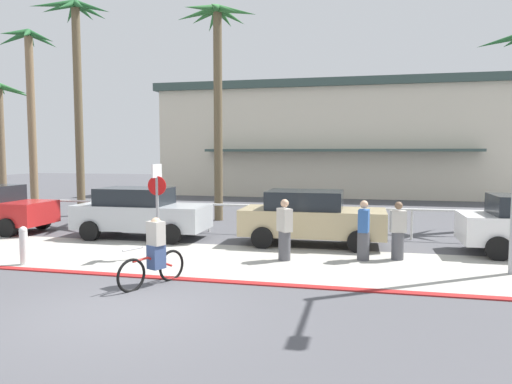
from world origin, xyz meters
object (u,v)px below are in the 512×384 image
at_px(bollard_1, 24,245).
at_px(pedestrian_0, 398,234).
at_px(palm_tree_0, 1,116).
at_px(palm_tree_1, 30,84).
at_px(palm_tree_2, 76,58).
at_px(pedestrian_1, 285,233).
at_px(palm_tree_3, 217,58).
at_px(car_tan_2, 311,217).
at_px(pedestrian_2, 364,233).
at_px(stop_sign_bike_lane, 157,197).
at_px(car_silver_1, 141,212).
at_px(cyclist_red_0, 155,253).

relative_size(bollard_1, pedestrian_0, 0.64).
xyz_separation_m(palm_tree_0, palm_tree_1, (2.93, -1.45, 1.31)).
height_order(palm_tree_2, pedestrian_1, palm_tree_2).
bearing_deg(pedestrian_0, pedestrian_1, -165.89).
relative_size(palm_tree_1, palm_tree_3, 0.96).
bearing_deg(car_tan_2, pedestrian_2, -49.30).
distance_m(stop_sign_bike_lane, car_silver_1, 3.43).
bearing_deg(car_silver_1, stop_sign_bike_lane, -55.92).
distance_m(car_silver_1, pedestrian_1, 5.75).
bearing_deg(pedestrian_2, palm_tree_1, 155.68).
height_order(palm_tree_3, pedestrian_2, palm_tree_3).
distance_m(car_tan_2, pedestrian_2, 2.45).
bearing_deg(bollard_1, palm_tree_3, 74.49).
height_order(stop_sign_bike_lane, pedestrian_1, stop_sign_bike_lane).
height_order(palm_tree_0, pedestrian_0, palm_tree_0).
relative_size(palm_tree_0, palm_tree_3, 0.72).
bearing_deg(palm_tree_3, bollard_1, -105.51).
bearing_deg(palm_tree_0, stop_sign_bike_lane, -35.96).
xyz_separation_m(bollard_1, palm_tree_3, (2.44, 8.79, 6.22)).
xyz_separation_m(stop_sign_bike_lane, car_silver_1, (-1.87, 2.76, -0.81)).
xyz_separation_m(palm_tree_3, pedestrian_1, (3.97, -6.85, -5.98)).
bearing_deg(palm_tree_3, palm_tree_0, 170.72).
xyz_separation_m(palm_tree_2, pedestrian_1, (10.52, -6.92, -6.28)).
xyz_separation_m(stop_sign_bike_lane, palm_tree_0, (-12.82, 9.30, 3.07)).
relative_size(bollard_1, palm_tree_0, 0.16).
height_order(cyclist_red_0, pedestrian_1, pedestrian_1).
bearing_deg(palm_tree_0, car_silver_1, -30.85).
height_order(stop_sign_bike_lane, bollard_1, stop_sign_bike_lane).
bearing_deg(pedestrian_2, palm_tree_0, 155.35).
distance_m(palm_tree_3, cyclist_red_0, 11.55).
bearing_deg(pedestrian_1, pedestrian_2, 13.03).
bearing_deg(car_silver_1, palm_tree_2, 138.71).
distance_m(stop_sign_bike_lane, palm_tree_1, 13.36).
height_order(car_tan_2, pedestrian_2, car_tan_2).
distance_m(bollard_1, pedestrian_1, 6.70).
bearing_deg(pedestrian_1, pedestrian_0, 14.11).
height_order(palm_tree_1, car_tan_2, palm_tree_1).
height_order(palm_tree_0, pedestrian_2, palm_tree_0).
relative_size(palm_tree_0, car_tan_2, 1.46).
relative_size(palm_tree_3, pedestrian_1, 5.41).
bearing_deg(car_tan_2, palm_tree_2, 157.26).
height_order(palm_tree_0, cyclist_red_0, palm_tree_0).
xyz_separation_m(cyclist_red_0, pedestrian_0, (5.32, 3.61, 0.02)).
height_order(pedestrian_0, pedestrian_2, pedestrian_2).
height_order(car_tan_2, cyclist_red_0, car_tan_2).
bearing_deg(car_tan_2, bollard_1, -148.10).
bearing_deg(car_silver_1, palm_tree_0, 149.15).
bearing_deg(pedestrian_2, cyclist_red_0, -142.92).
relative_size(stop_sign_bike_lane, palm_tree_2, 0.27).
distance_m(palm_tree_0, palm_tree_1, 3.52).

